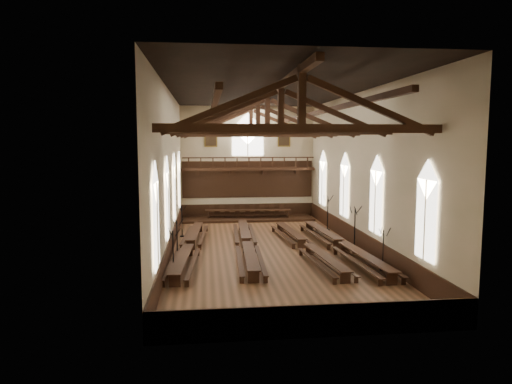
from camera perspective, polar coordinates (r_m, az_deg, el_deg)
ground at (r=29.15m, az=1.39°, el=-7.30°), size 26.00×26.00×0.00m
room_walls at (r=28.32m, az=1.42°, el=5.50°), size 26.00×26.00×26.00m
wainscot_band at (r=29.01m, az=1.39°, el=-6.15°), size 12.00×26.00×1.20m
side_windows at (r=28.49m, az=1.41°, el=0.03°), size 11.85×19.80×4.50m
end_window at (r=41.14m, az=-1.04°, el=6.84°), size 2.80×0.12×3.80m
minstrels_gallery at (r=41.01m, az=-1.00°, el=2.21°), size 11.80×1.24×3.70m
portraits at (r=41.13m, az=-1.04°, el=6.67°), size 7.75×0.09×1.45m
roof_trusses at (r=28.35m, az=1.43°, el=9.05°), size 11.70×25.70×2.80m
refectory_row_a at (r=28.66m, az=-8.29°, el=-6.57°), size 1.87×13.95×0.69m
refectory_row_b at (r=28.99m, az=-1.13°, el=-6.34°), size 1.69×14.00×0.70m
refectory_row_c at (r=28.83m, az=6.19°, el=-6.49°), size 1.84×13.74×0.67m
refectory_row_d at (r=29.14m, az=10.58°, el=-6.35°), size 1.91×14.24×0.72m
dais at (r=40.21m, az=-0.99°, el=-3.35°), size 11.40×2.95×0.20m
high_table at (r=40.10m, az=-0.99°, el=-2.36°), size 7.59×1.23×0.71m
high_chairs at (r=40.84m, az=-1.09°, el=-2.29°), size 6.75×0.46×0.99m
candelabrum_left_near at (r=24.30m, az=-10.30°, el=-8.40°), size 0.67×0.75×2.43m
candelabrum_left_mid at (r=27.64m, az=-9.82°, el=-6.63°), size 0.68×0.71×2.36m
candelabrum_left_far at (r=33.50m, az=-9.22°, el=-4.33°), size 0.71×0.67×2.35m
candelabrum_right_near at (r=25.53m, az=15.58°, el=-7.89°), size 0.71×0.66×2.33m
candelabrum_right_mid at (r=29.76m, az=12.22°, el=-5.46°), size 0.84×0.84×2.84m
candelabrum_right_far at (r=35.81m, az=8.93°, el=-3.44°), size 0.82×0.80×2.74m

